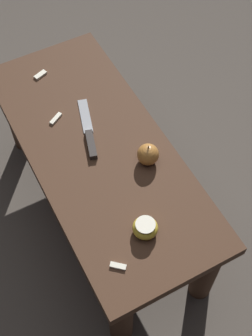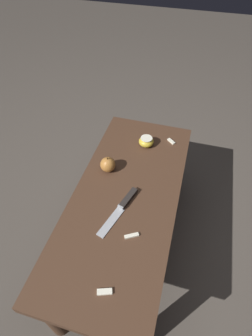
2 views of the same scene
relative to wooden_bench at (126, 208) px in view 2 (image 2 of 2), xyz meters
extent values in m
plane|color=#4C443D|center=(0.00, 0.00, -0.32)|extent=(8.00, 8.00, 0.00)
cube|color=#472D1E|center=(0.00, 0.00, 0.07)|extent=(1.03, 0.44, 0.04)
cylinder|color=#472D1E|center=(-0.45, -0.16, -0.14)|extent=(0.08, 0.08, 0.37)
cylinder|color=#472D1E|center=(0.45, -0.16, -0.14)|extent=(0.08, 0.08, 0.37)
cylinder|color=#472D1E|center=(-0.45, 0.16, -0.14)|extent=(0.08, 0.08, 0.37)
cube|color=#9EA0A5|center=(0.14, -0.02, 0.09)|extent=(0.15, 0.07, 0.00)
cube|color=#9EA0A5|center=(0.07, 0.00, 0.10)|extent=(0.02, 0.03, 0.02)
cube|color=#282321|center=(0.02, 0.02, 0.10)|extent=(0.11, 0.05, 0.02)
sphere|color=#B27233|center=(-0.12, -0.12, 0.12)|extent=(0.07, 0.07, 0.07)
cylinder|color=#4C3319|center=(-0.12, -0.12, 0.16)|extent=(0.00, 0.00, 0.01)
ellipsoid|color=gold|center=(-0.33, 0.01, 0.11)|extent=(0.07, 0.07, 0.05)
cylinder|color=white|center=(-0.33, 0.01, 0.13)|extent=(0.06, 0.06, 0.00)
cube|color=white|center=(0.39, 0.04, 0.09)|extent=(0.03, 0.05, 0.01)
cube|color=white|center=(0.17, 0.07, 0.09)|extent=(0.04, 0.05, 0.01)
cube|color=white|center=(-0.39, 0.13, 0.09)|extent=(0.04, 0.04, 0.01)
camera|label=1|loc=(-0.82, 0.34, 1.32)|focal=50.00mm
camera|label=2|loc=(0.64, 0.18, 0.97)|focal=28.00mm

